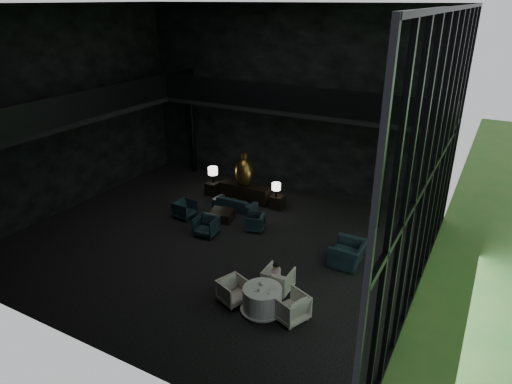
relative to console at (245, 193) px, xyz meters
The scene contains 35 objects.
floor 3.85m from the console, 76.59° to the right, with size 14.00×12.00×0.02m, color black.
ceiling 8.54m from the console, 76.59° to the right, with size 14.00×12.00×0.02m, color black.
wall_back 4.38m from the console, 68.67° to the left, with size 14.00×0.04×8.00m, color black.
wall_front 10.42m from the console, 84.78° to the right, with size 14.00×0.04×8.00m, color black.
wall_left 8.03m from the console, 148.63° to the right, with size 0.04×12.00×8.00m, color black.
curtain_wall 9.41m from the console, 25.42° to the right, with size 0.20×12.00×8.00m, color black, non-canonical shape.
mezzanine_left 7.30m from the console, 143.91° to the right, with size 2.00×12.00×0.25m, color black.
mezzanine_back 4.29m from the console, 34.01° to the left, with size 12.00×2.00×0.25m, color black.
railing_left 6.98m from the console, 137.82° to the right, with size 0.06×12.00×1.00m, color black.
railing_back 4.64m from the console, ahead, with size 12.00×0.06×1.00m, color black.
column_nw 4.85m from the console, 154.35° to the left, with size 0.24×0.24×4.00m, color black.
column_ne 5.92m from the console, ahead, with size 0.24×0.24×4.00m, color black.
console is the anchor object (origin of this frame).
bronze_urn 0.99m from the console, 90.00° to the right, with size 0.78×0.78×1.46m.
side_table_left 1.61m from the console, behind, with size 0.52×0.52×0.57m, color black.
table_lamp_left 1.75m from the console, behind, with size 0.42×0.42×0.71m.
side_table_right 1.60m from the console, ahead, with size 0.53×0.53×0.59m, color black.
table_lamp_right 1.74m from the console, ahead, with size 0.36×0.36×0.61m.
sofa 0.94m from the console, 85.83° to the right, with size 1.66×0.48×0.65m, color #233B48.
lounge_armchair_west 2.88m from the console, 116.17° to the right, with size 0.76×0.71×0.78m, color black.
lounge_armchair_east 2.78m from the console, 52.12° to the right, with size 0.64×0.60×0.66m, color black.
lounge_armchair_south 3.41m from the console, 84.69° to the right, with size 0.83×0.77×0.85m, color #142733.
window_armchair 6.24m from the console, 26.90° to the right, with size 1.34×0.87×1.17m, color black.
coffee_table 2.08m from the console, 86.41° to the right, with size 0.87×0.87×0.39m, color black.
dining_table 7.65m from the console, 56.24° to the right, with size 1.25×1.25×0.75m.
dining_chair_north 6.74m from the console, 51.37° to the right, with size 0.86×0.81×0.89m, color silver.
dining_chair_east 8.09m from the console, 51.04° to the right, with size 0.90×0.85×0.93m, color beige.
dining_chair_west 7.18m from the console, 62.57° to the right, with size 0.76×0.71×0.78m, color beige.
child 6.88m from the console, 52.19° to the right, with size 0.28×0.28×0.60m.
plate_a 7.72m from the console, 57.26° to the right, with size 0.23×0.23×0.01m, color white.
plate_b 7.67m from the console, 54.14° to the right, with size 0.23×0.23×0.02m, color white.
saucer 7.82m from the console, 55.16° to the right, with size 0.16×0.16×0.01m, color white.
coffee_cup 7.94m from the console, 55.22° to the right, with size 0.07×0.07×0.05m, color white.
cereal_bowl 7.48m from the console, 56.18° to the right, with size 0.18×0.18×0.09m, color white.
cream_pot 7.80m from the console, 57.14° to the right, with size 0.06×0.06×0.07m, color #99999E.
Camera 1 is at (8.29, -11.96, 8.15)m, focal length 32.00 mm.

